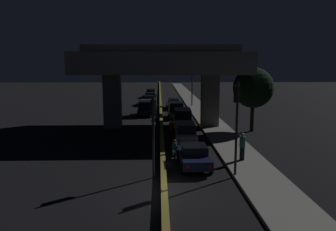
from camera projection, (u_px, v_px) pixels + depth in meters
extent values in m
plane|color=black|center=(164.00, 194.00, 16.37)|extent=(200.00, 200.00, 0.00)
cube|color=olive|center=(161.00, 104.00, 50.90)|extent=(0.32, 126.00, 0.41)
cube|color=gray|center=(201.00, 111.00, 44.15)|extent=(2.87, 126.00, 0.15)
cube|color=slate|center=(113.00, 101.00, 33.17)|extent=(1.70, 1.58, 5.48)
cube|color=slate|center=(210.00, 100.00, 33.44)|extent=(1.70, 1.58, 5.48)
cube|color=slate|center=(161.00, 63.00, 32.72)|extent=(16.02, 11.26, 1.96)
cube|color=#333335|center=(161.00, 49.00, 32.50)|extent=(16.02, 0.40, 0.90)
cylinder|color=black|center=(153.00, 138.00, 18.28)|extent=(0.14, 0.14, 4.68)
cube|color=black|center=(153.00, 108.00, 18.20)|extent=(0.30, 0.28, 0.95)
sphere|color=black|center=(153.00, 102.00, 18.30)|extent=(0.18, 0.18, 0.18)
sphere|color=black|center=(153.00, 107.00, 18.35)|extent=(0.18, 0.18, 0.18)
sphere|color=green|center=(153.00, 113.00, 18.39)|extent=(0.18, 0.18, 0.18)
cylinder|color=black|center=(236.00, 131.00, 18.35)|extent=(0.14, 0.14, 5.44)
cube|color=black|center=(237.00, 94.00, 18.21)|extent=(0.30, 0.28, 0.95)
sphere|color=black|center=(236.00, 88.00, 18.31)|extent=(0.18, 0.18, 0.18)
sphere|color=black|center=(236.00, 94.00, 18.36)|extent=(0.18, 0.18, 0.18)
sphere|color=green|center=(236.00, 99.00, 18.40)|extent=(0.18, 0.18, 0.18)
cylinder|color=#2D2D30|center=(192.00, 80.00, 49.35)|extent=(0.18, 0.18, 8.09)
cylinder|color=#2D2D30|center=(187.00, 54.00, 48.72)|extent=(1.65, 0.10, 0.10)
ellipsoid|color=#F2B759|center=(181.00, 54.00, 48.71)|extent=(0.56, 0.32, 0.24)
cube|color=#141938|center=(194.00, 157.00, 20.57)|extent=(1.85, 4.22, 0.55)
cube|color=black|center=(194.00, 149.00, 20.38)|extent=(1.57, 1.71, 0.53)
cylinder|color=black|center=(178.00, 155.00, 21.92)|extent=(0.22, 0.70, 0.70)
cylinder|color=black|center=(203.00, 155.00, 22.01)|extent=(0.22, 0.70, 0.70)
cylinder|color=black|center=(182.00, 168.00, 19.20)|extent=(0.22, 0.70, 0.70)
cylinder|color=black|center=(211.00, 168.00, 19.30)|extent=(0.22, 0.70, 0.70)
cube|color=red|center=(188.00, 167.00, 18.46)|extent=(0.18, 0.03, 0.11)
cube|color=red|center=(209.00, 167.00, 18.53)|extent=(0.18, 0.03, 0.11)
cube|color=gray|center=(186.00, 135.00, 27.11)|extent=(1.78, 4.31, 0.61)
cube|color=black|center=(186.00, 127.00, 27.01)|extent=(1.53, 2.60, 0.68)
cylinder|color=black|center=(175.00, 135.00, 28.55)|extent=(0.22, 0.65, 0.64)
cylinder|color=black|center=(194.00, 135.00, 28.55)|extent=(0.22, 0.65, 0.64)
cylinder|color=black|center=(176.00, 142.00, 25.77)|extent=(0.22, 0.65, 0.64)
cylinder|color=black|center=(197.00, 142.00, 25.77)|extent=(0.22, 0.65, 0.64)
cube|color=red|center=(179.00, 140.00, 25.00)|extent=(0.18, 0.04, 0.11)
cube|color=red|center=(195.00, 140.00, 24.99)|extent=(0.18, 0.04, 0.11)
cube|color=gold|center=(183.00, 121.00, 33.03)|extent=(1.99, 4.08, 0.72)
cube|color=black|center=(183.00, 113.00, 33.00)|extent=(1.73, 2.95, 0.86)
cylinder|color=black|center=(173.00, 122.00, 34.40)|extent=(0.22, 0.69, 0.68)
cylinder|color=black|center=(191.00, 122.00, 34.39)|extent=(0.22, 0.69, 0.68)
cylinder|color=black|center=(174.00, 127.00, 31.77)|extent=(0.22, 0.69, 0.68)
cylinder|color=black|center=(192.00, 127.00, 31.77)|extent=(0.22, 0.69, 0.68)
cube|color=red|center=(176.00, 124.00, 31.03)|extent=(0.18, 0.04, 0.11)
cube|color=red|center=(190.00, 124.00, 31.02)|extent=(0.18, 0.04, 0.11)
cube|color=black|center=(176.00, 113.00, 39.29)|extent=(1.79, 3.97, 0.62)
cube|color=black|center=(176.00, 106.00, 39.26)|extent=(1.57, 2.86, 0.97)
cylinder|color=black|center=(168.00, 114.00, 40.61)|extent=(0.20, 0.63, 0.63)
cylinder|color=black|center=(182.00, 114.00, 40.65)|extent=(0.20, 0.63, 0.63)
cylinder|color=black|center=(169.00, 117.00, 38.03)|extent=(0.20, 0.63, 0.63)
cylinder|color=black|center=(184.00, 117.00, 38.07)|extent=(0.20, 0.63, 0.63)
cube|color=red|center=(171.00, 115.00, 37.30)|extent=(0.18, 0.03, 0.11)
cube|color=red|center=(182.00, 115.00, 37.33)|extent=(0.18, 0.03, 0.11)
cube|color=#591414|center=(173.00, 104.00, 47.46)|extent=(1.73, 4.76, 0.61)
cube|color=black|center=(173.00, 101.00, 47.14)|extent=(1.50, 2.29, 0.50)
cylinder|color=black|center=(167.00, 105.00, 49.02)|extent=(0.21, 0.68, 0.68)
cylinder|color=black|center=(178.00, 105.00, 49.09)|extent=(0.21, 0.68, 0.68)
cylinder|color=black|center=(168.00, 108.00, 45.94)|extent=(0.21, 0.68, 0.68)
cylinder|color=black|center=(179.00, 108.00, 46.00)|extent=(0.21, 0.68, 0.68)
cube|color=red|center=(170.00, 106.00, 45.09)|extent=(0.18, 0.03, 0.11)
cube|color=red|center=(178.00, 106.00, 45.13)|extent=(0.18, 0.03, 0.11)
cube|color=#141938|center=(145.00, 111.00, 41.00)|extent=(2.07, 4.03, 0.57)
cube|color=black|center=(145.00, 105.00, 40.78)|extent=(1.80, 2.91, 0.98)
cylinder|color=black|center=(153.00, 115.00, 39.82)|extent=(0.23, 0.63, 0.63)
cylinder|color=black|center=(138.00, 115.00, 39.69)|extent=(0.23, 0.63, 0.63)
cylinder|color=black|center=(152.00, 112.00, 42.39)|extent=(0.23, 0.63, 0.63)
cylinder|color=black|center=(138.00, 112.00, 42.26)|extent=(0.23, 0.63, 0.63)
cube|color=white|center=(150.00, 109.00, 43.01)|extent=(0.18, 0.04, 0.11)
cube|color=white|center=(140.00, 109.00, 42.92)|extent=(0.18, 0.04, 0.11)
cube|color=gray|center=(148.00, 101.00, 51.82)|extent=(1.91, 4.78, 0.71)
cube|color=black|center=(148.00, 97.00, 51.84)|extent=(1.64, 1.93, 0.48)
cylinder|color=black|center=(153.00, 104.00, 50.33)|extent=(0.21, 0.60, 0.59)
cylinder|color=black|center=(141.00, 104.00, 50.32)|extent=(0.21, 0.60, 0.59)
cylinder|color=black|center=(154.00, 102.00, 53.42)|extent=(0.21, 0.60, 0.59)
cylinder|color=black|center=(143.00, 102.00, 53.41)|extent=(0.21, 0.60, 0.59)
cube|color=white|center=(152.00, 100.00, 54.19)|extent=(0.18, 0.03, 0.11)
cube|color=white|center=(145.00, 100.00, 54.18)|extent=(0.18, 0.03, 0.11)
cube|color=black|center=(151.00, 94.00, 63.47)|extent=(2.06, 4.80, 0.76)
cube|color=black|center=(151.00, 90.00, 63.49)|extent=(1.71, 1.96, 0.50)
cylinder|color=black|center=(155.00, 96.00, 61.98)|extent=(0.23, 0.64, 0.63)
cylinder|color=black|center=(146.00, 96.00, 62.00)|extent=(0.23, 0.64, 0.63)
cylinder|color=black|center=(156.00, 95.00, 65.05)|extent=(0.23, 0.64, 0.63)
cylinder|color=black|center=(147.00, 95.00, 65.08)|extent=(0.23, 0.64, 0.63)
cube|color=white|center=(155.00, 93.00, 65.82)|extent=(0.18, 0.04, 0.11)
cube|color=white|center=(149.00, 93.00, 65.84)|extent=(0.18, 0.04, 0.11)
cylinder|color=black|center=(174.00, 152.00, 23.01)|extent=(0.09, 0.52, 0.52)
cylinder|color=black|center=(175.00, 157.00, 21.84)|extent=(0.11, 0.52, 0.52)
cube|color=silver|center=(174.00, 152.00, 22.39)|extent=(0.25, 0.91, 0.32)
cylinder|color=#26593F|center=(175.00, 146.00, 22.33)|extent=(0.32, 0.32, 0.46)
sphere|color=#B21919|center=(175.00, 141.00, 22.28)|extent=(0.24, 0.24, 0.24)
cube|color=red|center=(175.00, 154.00, 21.75)|extent=(0.08, 0.03, 0.08)
cylinder|color=black|center=(171.00, 132.00, 29.72)|extent=(0.10, 0.60, 0.60)
cylinder|color=black|center=(171.00, 135.00, 28.36)|extent=(0.12, 0.60, 0.60)
cube|color=black|center=(171.00, 131.00, 29.01)|extent=(0.28, 1.06, 0.32)
cylinder|color=maroon|center=(171.00, 126.00, 28.94)|extent=(0.33, 0.33, 0.58)
sphere|color=silver|center=(171.00, 122.00, 28.88)|extent=(0.24, 0.24, 0.24)
cube|color=red|center=(171.00, 133.00, 28.28)|extent=(0.08, 0.03, 0.08)
cylinder|color=black|center=(242.00, 154.00, 21.51)|extent=(0.33, 0.33, 0.86)
cylinder|color=#26593F|center=(242.00, 142.00, 21.39)|extent=(0.38, 0.38, 0.72)
sphere|color=tan|center=(243.00, 135.00, 21.31)|extent=(0.23, 0.23, 0.23)
cylinder|color=#2D2116|center=(252.00, 117.00, 31.31)|extent=(0.36, 0.36, 2.76)
sphere|color=black|center=(253.00, 88.00, 30.87)|extent=(3.82, 3.82, 3.82)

